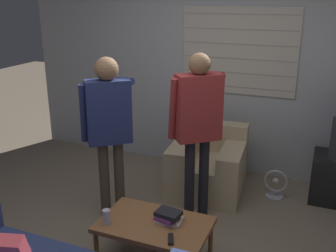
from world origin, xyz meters
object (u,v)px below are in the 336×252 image
person_left_standing (109,119)px  spare_remote (171,239)px  coffee_table (154,227)px  floor_fan (275,185)px  person_right_standing (198,117)px  book_stack (168,217)px  soda_can (106,217)px  armchair_beige (208,165)px

person_left_standing → spare_remote: bearing=-76.7°
coffee_table → floor_fan: bearing=63.2°
coffee_table → person_right_standing: 1.11m
coffee_table → person_left_standing: 1.13m
book_stack → soda_can: (-0.46, -0.21, 0.01)m
person_right_standing → book_stack: 1.01m
person_right_standing → floor_fan: size_ratio=5.06×
floor_fan → book_stack: bearing=-114.6°
person_right_standing → floor_fan: bearing=5.3°
armchair_beige → person_right_standing: person_right_standing is taller
person_left_standing → spare_remote: (0.93, -0.71, -0.64)m
coffee_table → book_stack: (0.10, 0.06, 0.09)m
coffee_table → person_left_standing: (-0.71, 0.54, 0.69)m
person_right_standing → soda_can: size_ratio=13.34×
armchair_beige → person_left_standing: (-0.73, -0.93, 0.74)m
book_stack → armchair_beige: bearing=93.1°
person_right_standing → spare_remote: bearing=-122.2°
person_right_standing → soda_can: 1.26m
soda_can → floor_fan: size_ratio=0.38×
spare_remote → floor_fan: 1.84m
armchair_beige → soda_can: armchair_beige is taller
armchair_beige → book_stack: 1.42m
book_stack → person_right_standing: bearing=91.5°
floor_fan → spare_remote: bearing=-108.2°
person_right_standing → floor_fan: person_right_standing is taller
soda_can → floor_fan: bearing=56.2°
armchair_beige → person_left_standing: bearing=47.1°
floor_fan → person_right_standing: bearing=-134.9°
soda_can → spare_remote: soda_can is taller
armchair_beige → soda_can: size_ratio=7.09×
spare_remote → person_right_standing: bearing=74.6°
spare_remote → soda_can: bearing=155.0°
soda_can → floor_fan: soda_can is taller
armchair_beige → spare_remote: 1.66m
coffee_table → soda_can: soda_can is taller
spare_remote → floor_fan: spare_remote is taller
book_stack → floor_fan: bearing=65.4°
armchair_beige → person_right_standing: bearing=90.5°
armchair_beige → coffee_table: (-0.02, -1.47, 0.05)m
book_stack → soda_can: soda_can is taller
soda_can → armchair_beige: bearing=76.8°
floor_fan → soda_can: bearing=-123.8°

